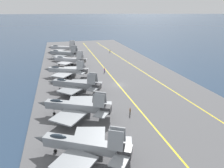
{
  "coord_description": "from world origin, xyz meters",
  "views": [
    {
      "loc": [
        -56.59,
        17.41,
        23.01
      ],
      "look_at": [
        -5.15,
        3.5,
        2.9
      ],
      "focal_mm": 32.0,
      "sensor_mm": 36.0,
      "label": 1
    }
  ],
  "objects": [
    {
      "name": "ground_plane",
      "position": [
        0.0,
        0.0,
        0.0
      ],
      "size": [
        2000.0,
        2000.0,
        0.0
      ],
      "primitive_type": "plane",
      "color": "navy"
    },
    {
      "name": "carrier_deck",
      "position": [
        0.0,
        0.0,
        0.2
      ],
      "size": [
        191.27,
        49.59,
        0.4
      ],
      "primitive_type": "cube",
      "color": "#565659",
      "rests_on": "ground"
    },
    {
      "name": "deck_stripe_foul_line",
      "position": [
        0.0,
        -13.64,
        0.4
      ],
      "size": [
        171.98,
        8.22,
        0.01
      ],
      "primitive_type": "cube",
      "rotation": [
        0.0,
        0.0,
        0.05
      ],
      "color": "yellow",
      "rests_on": "carrier_deck"
    },
    {
      "name": "deck_stripe_centerline",
      "position": [
        0.0,
        0.0,
        0.4
      ],
      "size": [
        172.14,
        0.36,
        0.01
      ],
      "primitive_type": "cube",
      "color": "yellow",
      "rests_on": "carrier_deck"
    },
    {
      "name": "parked_jet_second",
      "position": [
        -30.12,
        15.11,
        2.83
      ],
      "size": [
        12.9,
        16.23,
        6.25
      ],
      "color": "gray",
      "rests_on": "carrier_deck"
    },
    {
      "name": "parked_jet_third",
      "position": [
        -16.69,
        15.1,
        3.0
      ],
      "size": [
        13.81,
        16.78,
        6.28
      ],
      "color": "gray",
      "rests_on": "carrier_deck"
    },
    {
      "name": "parked_jet_fourth",
      "position": [
        -2.19,
        13.86,
        2.76
      ],
      "size": [
        12.81,
        16.02,
        6.1
      ],
      "color": "gray",
      "rests_on": "carrier_deck"
    },
    {
      "name": "parked_jet_fifth",
      "position": [
        12.09,
        15.39,
        2.9
      ],
      "size": [
        13.33,
        15.85,
        6.09
      ],
      "color": "#9EA3A8",
      "rests_on": "carrier_deck"
    },
    {
      "name": "parked_jet_sixth",
      "position": [
        27.04,
        13.62,
        3.04
      ],
      "size": [
        12.54,
        15.3,
        6.56
      ],
      "color": "#A8AAAF",
      "rests_on": "carrier_deck"
    },
    {
      "name": "parked_jet_seventh",
      "position": [
        40.91,
        15.15,
        3.02
      ],
      "size": [
        13.38,
        16.45,
        6.55
      ],
      "color": "gray",
      "rests_on": "carrier_deck"
    },
    {
      "name": "parked_jet_eighth",
      "position": [
        55.34,
        15.03,
        3.07
      ],
      "size": [
        12.82,
        16.67,
        6.86
      ],
      "color": "#A8AAAF",
      "rests_on": "carrier_deck"
    },
    {
      "name": "crew_purple_vest",
      "position": [
        13.72,
        1.35,
        1.37
      ],
      "size": [
        0.46,
        0.45,
        1.76
      ],
      "color": "#232328",
      "rests_on": "carrier_deck"
    },
    {
      "name": "crew_brown_vest",
      "position": [
        -18.89,
        2.97,
        1.34
      ],
      "size": [
        0.4,
        0.29,
        1.72
      ],
      "color": "#383328",
      "rests_on": "carrier_deck"
    },
    {
      "name": "crew_yellow_vest",
      "position": [
        48.58,
        -9.86,
        1.37
      ],
      "size": [
        0.42,
        0.46,
        1.76
      ],
      "color": "#232328",
      "rests_on": "carrier_deck"
    }
  ]
}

